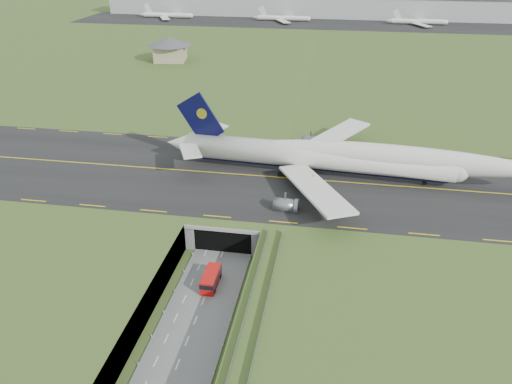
# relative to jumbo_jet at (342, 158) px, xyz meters

# --- Properties ---
(ground) EXTENTS (900.00, 900.00, 0.00)m
(ground) POSITION_rel_jumbo_jet_xyz_m (-23.14, -35.90, -11.21)
(ground) COLOR #3D5421
(ground) RESTS_ON ground
(airfield_deck) EXTENTS (800.00, 800.00, 6.00)m
(airfield_deck) POSITION_rel_jumbo_jet_xyz_m (-23.14, -35.90, -8.21)
(airfield_deck) COLOR gray
(airfield_deck) RESTS_ON ground
(trench_road) EXTENTS (12.00, 75.00, 0.20)m
(trench_road) POSITION_rel_jumbo_jet_xyz_m (-23.14, -43.40, -11.11)
(trench_road) COLOR slate
(trench_road) RESTS_ON ground
(taxiway) EXTENTS (800.00, 44.00, 0.18)m
(taxiway) POSITION_rel_jumbo_jet_xyz_m (-23.14, -2.90, -5.12)
(taxiway) COLOR black
(taxiway) RESTS_ON airfield_deck
(tunnel_portal) EXTENTS (17.00, 22.30, 6.00)m
(tunnel_portal) POSITION_rel_jumbo_jet_xyz_m (-23.14, -19.18, -7.88)
(tunnel_portal) COLOR gray
(tunnel_portal) RESTS_ON ground
(guideway) EXTENTS (3.00, 53.00, 7.05)m
(guideway) POSITION_rel_jumbo_jet_xyz_m (-12.14, -55.01, -5.89)
(guideway) COLOR #A8A8A3
(guideway) RESTS_ON ground
(jumbo_jet) EXTENTS (89.90, 58.51, 19.40)m
(jumbo_jet) POSITION_rel_jumbo_jet_xyz_m (0.00, 0.00, 0.00)
(jumbo_jet) COLOR silver
(jumbo_jet) RESTS_ON ground
(shuttle_tram) EXTENTS (2.68, 6.91, 2.84)m
(shuttle_tram) POSITION_rel_jumbo_jet_xyz_m (-22.86, -39.04, -9.64)
(shuttle_tram) COLOR red
(shuttle_tram) RESTS_ON ground
(service_building) EXTENTS (22.37, 22.37, 10.76)m
(service_building) POSITION_rel_jumbo_jet_xyz_m (-80.52, 113.23, 1.16)
(service_building) COLOR tan
(service_building) RESTS_ON ground
(cargo_terminal) EXTENTS (320.00, 67.00, 15.60)m
(cargo_terminal) POSITION_rel_jumbo_jet_xyz_m (-23.30, 263.52, 2.75)
(cargo_terminal) COLOR #B2B2B2
(cargo_terminal) RESTS_ON ground
(distant_hills) EXTENTS (700.00, 91.00, 60.00)m
(distant_hills) POSITION_rel_jumbo_jet_xyz_m (41.24, 394.10, -15.21)
(distant_hills) COLOR slate
(distant_hills) RESTS_ON ground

